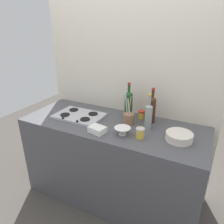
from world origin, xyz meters
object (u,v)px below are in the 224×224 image
object	(u,v)px
mixing_bowl	(122,131)
condiment_jar_front	(140,133)
wine_bottle_leftmost	(129,104)
plate_stack	(179,137)
wine_bottle_mid_right	(148,115)
butter_dish	(97,130)
condiment_jar_rear	(141,115)
stovetop_hob	(79,116)
wine_bottle_mid_left	(152,109)
utensil_crock	(128,118)

from	to	relation	value
mixing_bowl	condiment_jar_front	xyz separation A→B (m)	(0.16, 0.02, 0.01)
wine_bottle_leftmost	plate_stack	bearing A→B (deg)	-22.69
plate_stack	wine_bottle_mid_right	xyz separation A→B (m)	(-0.30, 0.10, 0.09)
plate_stack	butter_dish	size ratio (longest dim) A/B	1.59
condiment_jar_front	condiment_jar_rear	world-z (taller)	condiment_jar_front
plate_stack	butter_dish	bearing A→B (deg)	-164.61
mixing_bowl	butter_dish	world-z (taller)	mixing_bowl
wine_bottle_mid_right	condiment_jar_front	size ratio (longest dim) A/B	3.64
stovetop_hob	plate_stack	distance (m)	1.02
wine_bottle_leftmost	butter_dish	world-z (taller)	wine_bottle_leftmost
butter_dish	condiment_jar_rear	distance (m)	0.53
stovetop_hob	condiment_jar_front	size ratio (longest dim) A/B	5.42
butter_dish	wine_bottle_mid_left	bearing A→B (deg)	49.01
stovetop_hob	plate_stack	world-z (taller)	plate_stack
condiment_jar_front	utensil_crock	bearing A→B (deg)	132.75
mixing_bowl	condiment_jar_rear	bearing A→B (deg)	85.33
utensil_crock	condiment_jar_front	size ratio (longest dim) A/B	3.35
mixing_bowl	condiment_jar_rear	xyz separation A→B (m)	(0.03, 0.40, 0.00)
condiment_jar_front	stovetop_hob	bearing A→B (deg)	169.81
plate_stack	wine_bottle_mid_right	bearing A→B (deg)	161.86
stovetop_hob	mixing_bowl	xyz separation A→B (m)	(0.56, -0.14, 0.02)
stovetop_hob	wine_bottle_leftmost	world-z (taller)	wine_bottle_leftmost
wine_bottle_mid_left	wine_bottle_leftmost	bearing A→B (deg)	-179.44
wine_bottle_mid_left	mixing_bowl	size ratio (longest dim) A/B	2.42
plate_stack	condiment_jar_rear	xyz separation A→B (m)	(-0.43, 0.28, 0.01)
plate_stack	wine_bottle_mid_right	size ratio (longest dim) A/B	0.69
mixing_bowl	condiment_jar_rear	world-z (taller)	condiment_jar_rear
wine_bottle_mid_right	butter_dish	bearing A→B (deg)	-142.84
plate_stack	mixing_bowl	size ratio (longest dim) A/B	1.58
wine_bottle_mid_right	utensil_crock	world-z (taller)	wine_bottle_mid_right
utensil_crock	condiment_jar_front	xyz separation A→B (m)	(0.19, -0.21, -0.02)
stovetop_hob	utensil_crock	size ratio (longest dim) A/B	1.62
mixing_bowl	butter_dish	bearing A→B (deg)	-163.73
wine_bottle_mid_right	butter_dish	distance (m)	0.48
butter_dish	wine_bottle_mid_right	bearing A→B (deg)	37.16
wine_bottle_leftmost	butter_dish	size ratio (longest dim) A/B	2.58
wine_bottle_leftmost	condiment_jar_front	world-z (taller)	wine_bottle_leftmost
stovetop_hob	butter_dish	xyz separation A→B (m)	(0.34, -0.21, 0.01)
stovetop_hob	plate_stack	bearing A→B (deg)	-1.17
wine_bottle_leftmost	mixing_bowl	distance (m)	0.38
plate_stack	condiment_jar_front	bearing A→B (deg)	-160.43
mixing_bowl	utensil_crock	size ratio (longest dim) A/B	0.47
wine_bottle_leftmost	condiment_jar_rear	bearing A→B (deg)	20.65
butter_dish	condiment_jar_front	world-z (taller)	condiment_jar_front
wine_bottle_mid_left	stovetop_hob	bearing A→B (deg)	-163.22
mixing_bowl	utensil_crock	distance (m)	0.23
condiment_jar_front	plate_stack	bearing A→B (deg)	19.57
wine_bottle_leftmost	mixing_bowl	size ratio (longest dim) A/B	2.56
wine_bottle_mid_left	condiment_jar_rear	bearing A→B (deg)	158.45
condiment_jar_front	mixing_bowl	bearing A→B (deg)	-174.48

